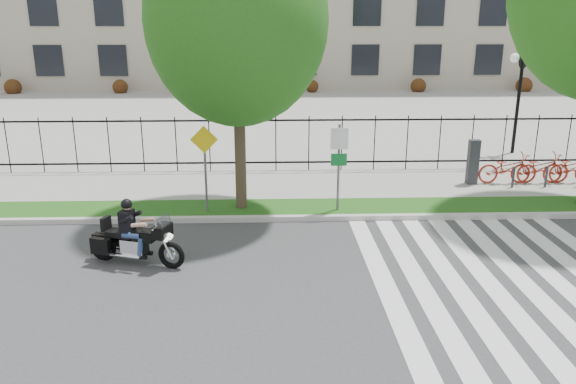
{
  "coord_description": "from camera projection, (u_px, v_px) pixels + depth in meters",
  "views": [
    {
      "loc": [
        -0.24,
        -10.78,
        5.35
      ],
      "look_at": [
        0.23,
        3.0,
        1.18
      ],
      "focal_mm": 35.0,
      "sensor_mm": 36.0,
      "label": 1
    }
  ],
  "objects": [
    {
      "name": "lamp_post_right",
      "position": [
        521.0,
        78.0,
        22.74
      ],
      "size": [
        1.06,
        0.7,
        4.25
      ],
      "color": "black",
      "rests_on": "ground"
    },
    {
      "name": "sidewalk",
      "position": [
        277.0,
        185.0,
        18.97
      ],
      "size": [
        60.0,
        3.5,
        0.15
      ],
      "primitive_type": "cube",
      "color": "gray",
      "rests_on": "ground"
    },
    {
      "name": "iron_fence",
      "position": [
        276.0,
        144.0,
        20.34
      ],
      "size": [
        30.0,
        0.06,
        2.0
      ],
      "primitive_type": null,
      "color": "black",
      "rests_on": "sidewalk"
    },
    {
      "name": "motorcycle_rider",
      "position": [
        135.0,
        238.0,
        12.82
      ],
      "size": [
        2.35,
        1.14,
        1.88
      ],
      "color": "black",
      "rests_on": "ground"
    },
    {
      "name": "sign_pole_warning",
      "position": [
        205.0,
        157.0,
        15.68
      ],
      "size": [
        0.78,
        0.09,
        2.49
      ],
      "color": "#59595B",
      "rests_on": "grass_verge"
    },
    {
      "name": "curb",
      "position": [
        278.0,
        218.0,
        15.77
      ],
      "size": [
        60.0,
        0.2,
        0.15
      ],
      "primitive_type": "cube",
      "color": "#B4B2A9",
      "rests_on": "ground"
    },
    {
      "name": "crosswalk_stripes",
      "position": [
        507.0,
        283.0,
        12.02
      ],
      "size": [
        5.7,
        8.0,
        0.01
      ],
      "primitive_type": null,
      "color": "silver",
      "rests_on": "ground"
    },
    {
      "name": "plaza",
      "position": [
        273.0,
        109.0,
        35.77
      ],
      "size": [
        80.0,
        34.0,
        0.1
      ],
      "primitive_type": "cube",
      "color": "gray",
      "rests_on": "ground"
    },
    {
      "name": "ground",
      "position": [
        282.0,
        286.0,
        11.87
      ],
      "size": [
        120.0,
        120.0,
        0.0
      ],
      "primitive_type": "plane",
      "color": "#37373A",
      "rests_on": "ground"
    },
    {
      "name": "street_tree_1",
      "position": [
        237.0,
        21.0,
        15.0
      ],
      "size": [
        4.95,
        4.95,
        8.11
      ],
      "color": "#3D2E21",
      "rests_on": "grass_verge"
    },
    {
      "name": "sign_pole_regulatory",
      "position": [
        339.0,
        156.0,
        15.8
      ],
      "size": [
        0.5,
        0.09,
        2.5
      ],
      "color": "#59595B",
      "rests_on": "grass_verge"
    },
    {
      "name": "grass_verge",
      "position": [
        278.0,
        209.0,
        16.58
      ],
      "size": [
        60.0,
        1.5,
        0.15
      ],
      "primitive_type": "cube",
      "color": "#1E4E13",
      "rests_on": "ground"
    }
  ]
}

